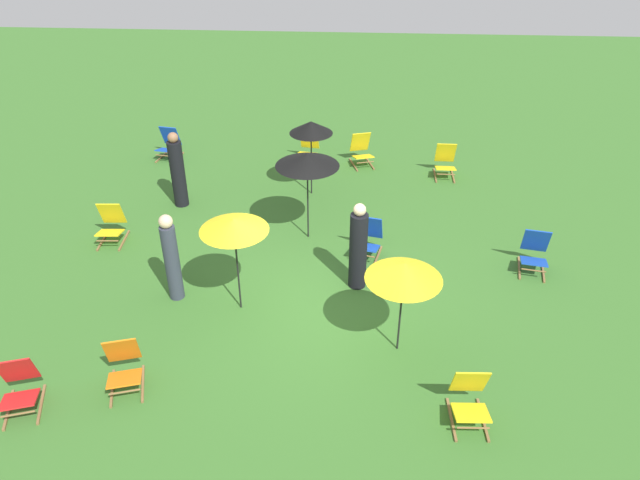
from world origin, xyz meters
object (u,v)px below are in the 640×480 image
deckchair_1 (445,162)px  deckchair_3 (111,225)px  umbrella_0 (307,160)px  person_0 (178,172)px  deckchair_7 (362,151)px  deckchair_2 (124,366)px  person_2 (358,249)px  deckchair_5 (470,399)px  deckchair_8 (368,239)px  deckchair_9 (169,144)px  deckchair_0 (308,148)px  umbrella_3 (234,225)px  deckchair_6 (534,253)px  umbrella_1 (311,127)px  umbrella_2 (404,271)px  deckchair_4 (19,387)px  person_1 (171,258)px

deckchair_1 → deckchair_3: 7.97m
umbrella_0 → person_0: bearing=158.1°
deckchair_1 → deckchair_7: bearing=166.0°
deckchair_2 → person_2: 4.37m
deckchair_5 → deckchair_7: 8.46m
deckchair_7 → deckchair_8: size_ratio=1.02×
deckchair_8 → deckchair_9: same height
deckchair_0 → deckchair_9: 3.67m
deckchair_7 → umbrella_3: (-2.07, -6.07, 1.32)m
deckchair_2 → person_2: person_2 is taller
deckchair_3 → deckchair_2: bearing=-71.1°
umbrella_0 → umbrella_3: bearing=-112.3°
deckchair_8 → person_2: person_2 is taller
deckchair_6 → deckchair_8: size_ratio=0.98×
deckchair_0 → umbrella_0: size_ratio=0.44×
deckchair_1 → deckchair_9: same height
deckchair_5 → umbrella_1: bearing=109.6°
deckchair_8 → person_0: size_ratio=0.49×
deckchair_2 → umbrella_0: 5.14m
deckchair_5 → deckchair_1: bearing=83.5°
umbrella_0 → person_2: bearing=-57.6°
deckchair_3 → umbrella_2: size_ratio=0.50×
deckchair_9 → person_0: person_0 is taller
deckchair_4 → umbrella_0: 6.25m
umbrella_2 → deckchair_3: bearing=153.0°
deckchair_2 → umbrella_1: size_ratio=0.48×
person_2 → deckchair_5: bearing=30.7°
deckchair_5 → deckchair_8: 4.30m
deckchair_1 → umbrella_3: (-4.14, -5.52, 1.32)m
deckchair_5 → person_1: bearing=150.1°
deckchair_7 → umbrella_2: bearing=-101.5°
deckchair_8 → umbrella_3: bearing=-127.5°
deckchair_0 → deckchair_6: size_ratio=1.00×
deckchair_2 → deckchair_7: bearing=50.1°
deckchair_2 → deckchair_6: size_ratio=1.04×
umbrella_0 → umbrella_1: (-0.08, 1.94, -0.11)m
deckchair_0 → deckchair_6: (4.69, -4.63, 0.00)m
deckchair_3 → deckchair_5: same height
umbrella_1 → deckchair_1: bearing=19.8°
umbrella_2 → person_1: (-3.90, 1.11, -0.70)m
deckchair_4 → deckchair_5: size_ratio=1.04×
deckchair_1 → deckchair_8: bearing=-116.6°
deckchair_1 → umbrella_2: bearing=-101.9°
umbrella_3 → deckchair_3: bearing=146.1°
person_1 → umbrella_3: bearing=-156.0°
deckchair_5 → person_1: size_ratio=0.49×
deckchair_5 → person_2: bearing=114.9°
deckchair_5 → deckchair_8: bearing=106.2°
deckchair_8 → deckchair_4: bearing=-126.1°
deckchair_2 → deckchair_3: same height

